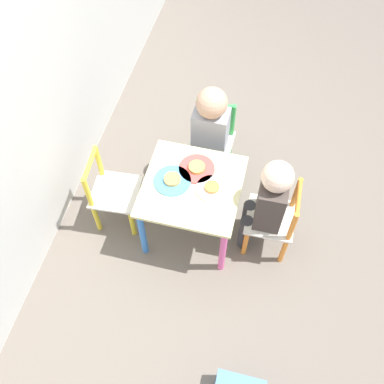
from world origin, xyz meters
TOP-DOWN VIEW (x-y plane):
  - ground_plane at (0.00, 0.00)m, footprint 6.00×6.00m
  - kids_table at (0.00, 0.00)m, footprint 0.51×0.51m
  - chair_green at (0.46, -0.01)m, footprint 0.26×0.26m
  - chair_orange at (0.01, -0.46)m, footprint 0.26×0.26m
  - chair_yellow at (-0.04, 0.46)m, footprint 0.28×0.28m
  - child_right at (0.40, -0.01)m, footprint 0.22×0.20m
  - child_front at (0.01, -0.40)m, footprint 0.20×0.22m
  - plate_right at (0.11, 0.00)m, footprint 0.19×0.19m
  - plate_front at (-0.00, -0.11)m, footprint 0.17×0.17m
  - plate_back at (0.00, 0.11)m, footprint 0.20×0.20m

SIDE VIEW (x-z plane):
  - ground_plane at x=0.00m, z-range 0.00..0.00m
  - chair_green at x=0.46m, z-range -0.01..0.50m
  - chair_orange at x=0.01m, z-range -0.01..0.50m
  - chair_yellow at x=-0.04m, z-range -0.01..0.50m
  - kids_table at x=0.00m, z-range 0.14..0.58m
  - child_front at x=0.01m, z-range 0.07..0.79m
  - child_right at x=0.40m, z-range 0.08..0.79m
  - plate_right at x=0.11m, z-range 0.43..0.45m
  - plate_back at x=0.00m, z-range 0.43..0.45m
  - plate_front at x=0.00m, z-range 0.43..0.45m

